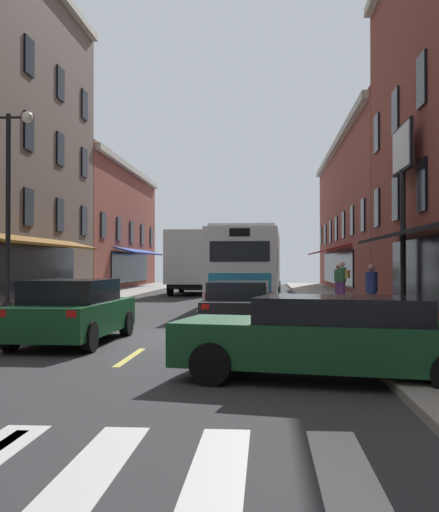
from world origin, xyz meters
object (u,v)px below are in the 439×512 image
object	(u,v)px
sedan_rear	(240,304)
pedestrian_rear	(372,291)
box_truck	(193,262)
pedestrian_near	(343,280)
sedan_far	(73,311)
billboard_sign	(403,173)
sedan_near	(203,279)
pedestrian_far	(338,281)
street_lamp_twin	(8,206)
sedan_mid	(335,337)
transit_bus	(249,266)

from	to	relation	value
sedan_rear	pedestrian_rear	distance (m)	4.17
box_truck	pedestrian_near	size ratio (longest dim) A/B	4.26
sedan_far	sedan_rear	bearing A→B (deg)	45.67
billboard_sign	pedestrian_near	size ratio (longest dim) A/B	3.49
sedan_near	pedestrian_near	distance (m)	18.66
box_truck	pedestrian_near	world-z (taller)	box_truck
pedestrian_near	pedestrian_far	xyz separation A→B (m)	(0.07, 2.52, -0.10)
pedestrian_far	pedestrian_rear	size ratio (longest dim) A/B	0.98
sedan_near	pedestrian_rear	size ratio (longest dim) A/B	2.75
sedan_rear	pedestrian_far	distance (m)	14.11
box_truck	sedan_rear	bearing A→B (deg)	-79.47
billboard_sign	street_lamp_twin	world-z (taller)	billboard_sign
pedestrian_rear	street_lamp_twin	bearing A→B (deg)	107.60
box_truck	pedestrian_far	xyz separation A→B (m)	(7.90, -5.97, -0.94)
box_truck	sedan_near	world-z (taller)	box_truck
sedan_near	sedan_mid	xyz separation A→B (m)	(5.69, -35.62, -0.02)
sedan_mid	sedan_far	distance (m)	6.86
sedan_near	pedestrian_rear	bearing A→B (deg)	-73.46
sedan_mid	pedestrian_near	xyz separation A→B (m)	(2.43, 18.82, 0.40)
transit_bus	pedestrian_rear	xyz separation A→B (m)	(3.90, -7.87, -0.70)
pedestrian_rear	transit_bus	bearing A→B (deg)	33.98
pedestrian_near	pedestrian_far	size ratio (longest dim) A/B	1.08
sedan_rear	pedestrian_rear	xyz separation A→B (m)	(3.92, 1.39, 0.32)
sedan_far	street_lamp_twin	world-z (taller)	street_lamp_twin
sedan_mid	sedan_far	size ratio (longest dim) A/B	1.14
sedan_near	billboard_sign	bearing A→B (deg)	-69.97
sedan_rear	sedan_far	bearing A→B (deg)	-134.33
pedestrian_rear	sedan_far	bearing A→B (deg)	131.69
pedestrian_far	pedestrian_rear	distance (m)	12.05
sedan_mid	pedestrian_near	world-z (taller)	pedestrian_near
sedan_near	street_lamp_twin	size ratio (longest dim) A/B	0.77
sedan_near	pedestrian_rear	distance (m)	27.45
transit_bus	sedan_rear	world-z (taller)	transit_bus
pedestrian_far	street_lamp_twin	bearing A→B (deg)	170.01
billboard_sign	sedan_far	bearing A→B (deg)	-143.33
transit_bus	box_truck	xyz separation A→B (m)	(-3.63, 10.15, 0.21)
pedestrian_near	sedan_mid	bearing A→B (deg)	-163.09
sedan_near	sedan_mid	bearing A→B (deg)	-80.92
billboard_sign	sedan_far	distance (m)	11.70
transit_bus	pedestrian_far	xyz separation A→B (m)	(4.28, 4.18, -0.73)
sedan_far	street_lamp_twin	size ratio (longest dim) A/B	0.74
sedan_rear	sedan_mid	bearing A→B (deg)	-77.18
sedan_near	street_lamp_twin	xyz separation A→B (m)	(-2.69, -28.16, 2.75)
box_truck	pedestrian_near	xyz separation A→B (m)	(7.83, -8.49, -0.84)
pedestrian_near	pedestrian_far	distance (m)	2.53
pedestrian_near	box_truck	bearing A→B (deg)	66.96
billboard_sign	sedan_mid	world-z (taller)	billboard_sign
pedestrian_near	transit_bus	bearing A→B (deg)	135.72
box_truck	sedan_far	xyz separation A→B (m)	(-0.03, -23.13, -1.18)
pedestrian_rear	sedan_near	bearing A→B (deg)	24.17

